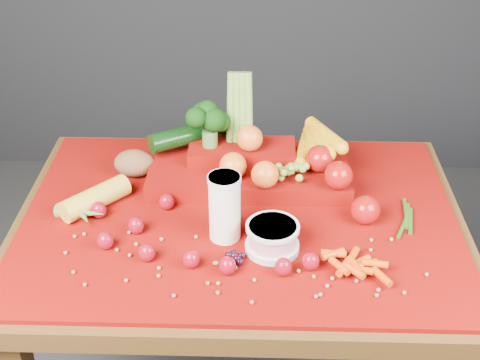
{
  "coord_description": "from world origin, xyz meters",
  "views": [
    {
      "loc": [
        0.04,
        -1.33,
        1.71
      ],
      "look_at": [
        0.0,
        0.02,
        0.85
      ],
      "focal_mm": 50.0,
      "sensor_mm": 36.0,
      "label": 1
    }
  ],
  "objects_px": {
    "yogurt_bowl": "(272,237)",
    "milk_glass": "(225,205)",
    "table": "(240,249)",
    "produce_mound": "(256,162)"
  },
  "relations": [
    {
      "from": "table",
      "to": "yogurt_bowl",
      "type": "bearing_deg",
      "value": -59.84
    },
    {
      "from": "table",
      "to": "milk_glass",
      "type": "bearing_deg",
      "value": -110.0
    },
    {
      "from": "produce_mound",
      "to": "milk_glass",
      "type": "bearing_deg",
      "value": -106.02
    },
    {
      "from": "table",
      "to": "yogurt_bowl",
      "type": "xyz_separation_m",
      "value": [
        0.08,
        -0.13,
        0.14
      ]
    },
    {
      "from": "milk_glass",
      "to": "yogurt_bowl",
      "type": "relative_size",
      "value": 1.34
    },
    {
      "from": "table",
      "to": "produce_mound",
      "type": "bearing_deg",
      "value": 76.25
    },
    {
      "from": "yogurt_bowl",
      "to": "produce_mound",
      "type": "height_order",
      "value": "produce_mound"
    },
    {
      "from": "table",
      "to": "produce_mound",
      "type": "relative_size",
      "value": 1.88
    },
    {
      "from": "yogurt_bowl",
      "to": "produce_mound",
      "type": "bearing_deg",
      "value": 97.57
    },
    {
      "from": "yogurt_bowl",
      "to": "milk_glass",
      "type": "bearing_deg",
      "value": 157.18
    }
  ]
}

